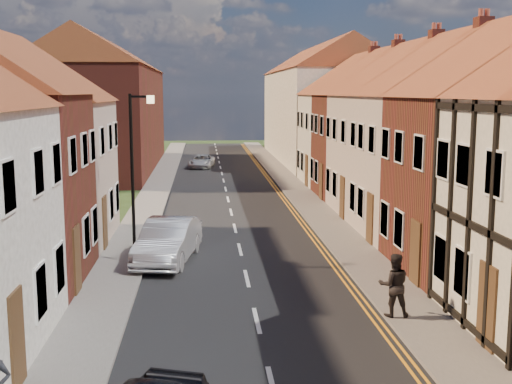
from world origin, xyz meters
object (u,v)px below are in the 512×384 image
lamppost (135,168)px  pedestrian_right (394,285)px  car_mid (168,241)px  car_distant (202,161)px

lamppost → pedestrian_right: 10.10m
lamppost → car_mid: 2.99m
car_distant → pedestrian_right: bearing=-73.2°
car_mid → pedestrian_right: (6.44, -6.65, 0.21)m
lamppost → car_mid: lamppost is taller
car_mid → car_distant: (1.19, 29.59, -0.24)m
lamppost → car_distant: 30.24m
lamppost → pedestrian_right: lamppost is taller
car_mid → lamppost: bearing=-149.0°
lamppost → pedestrian_right: bearing=-39.6°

